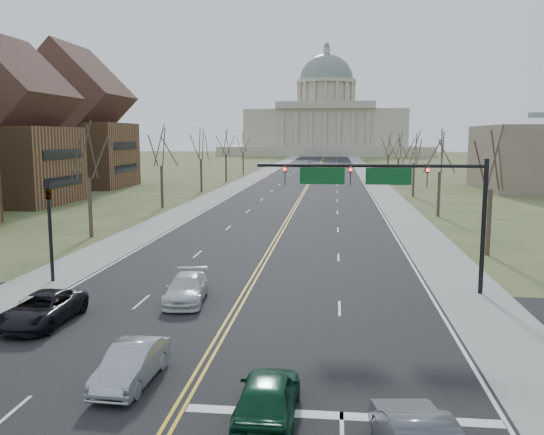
% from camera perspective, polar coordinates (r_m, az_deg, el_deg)
% --- Properties ---
extents(ground, '(600.00, 600.00, 0.00)m').
position_cam_1_polar(ground, '(19.87, -8.36, -16.88)').
color(ground, '#435028').
rests_on(ground, ground).
extents(road, '(20.00, 380.00, 0.01)m').
position_cam_1_polar(road, '(127.77, 4.18, 4.29)').
color(road, black).
rests_on(road, ground).
extents(cross_road, '(120.00, 14.00, 0.01)m').
position_cam_1_polar(cross_road, '(25.29, -4.87, -11.24)').
color(cross_road, black).
rests_on(cross_road, ground).
extents(sidewalk_left, '(4.00, 380.00, 0.03)m').
position_cam_1_polar(sidewalk_left, '(128.77, -1.18, 4.34)').
color(sidewalk_left, gray).
rests_on(sidewalk_left, ground).
extents(sidewalk_right, '(4.00, 380.00, 0.03)m').
position_cam_1_polar(sidewalk_right, '(127.89, 9.57, 4.21)').
color(sidewalk_right, gray).
rests_on(sidewalk_right, ground).
extents(center_line, '(0.42, 380.00, 0.01)m').
position_cam_1_polar(center_line, '(127.77, 4.18, 4.29)').
color(center_line, gold).
rests_on(center_line, road).
extents(edge_line_left, '(0.15, 380.00, 0.01)m').
position_cam_1_polar(edge_line_left, '(128.50, -0.21, 4.33)').
color(edge_line_left, silver).
rests_on(edge_line_left, road).
extents(edge_line_right, '(0.15, 380.00, 0.01)m').
position_cam_1_polar(edge_line_right, '(127.78, 8.58, 4.22)').
color(edge_line_right, silver).
rests_on(edge_line_right, road).
extents(stop_bar, '(9.50, 0.50, 0.01)m').
position_cam_1_polar(stop_bar, '(18.41, 6.91, -18.93)').
color(stop_bar, silver).
rests_on(stop_bar, road).
extents(capitol, '(90.00, 60.00, 50.00)m').
position_cam_1_polar(capitol, '(267.43, 5.35, 9.27)').
color(capitol, '#B2A694').
rests_on(capitol, ground).
extents(signal_mast, '(12.12, 0.44, 7.20)m').
position_cam_1_polar(signal_mast, '(31.14, 11.34, 3.13)').
color(signal_mast, black).
rests_on(signal_mast, ground).
extents(signal_left, '(0.32, 0.36, 6.00)m').
position_cam_1_polar(signal_left, '(35.20, -21.18, -0.06)').
color(signal_left, black).
rests_on(signal_left, ground).
extents(tree_r_0, '(3.74, 3.74, 8.50)m').
position_cam_1_polar(tree_r_0, '(42.83, 20.97, 5.12)').
color(tree_r_0, '#362D20').
rests_on(tree_r_0, ground).
extents(tree_l_0, '(3.96, 3.96, 9.00)m').
position_cam_1_polar(tree_l_0, '(49.72, -17.79, 6.05)').
color(tree_l_0, '#362D20').
rests_on(tree_l_0, ground).
extents(tree_r_1, '(3.74, 3.74, 8.50)m').
position_cam_1_polar(tree_r_1, '(62.38, 16.35, 6.08)').
color(tree_r_1, '#362D20').
rests_on(tree_r_1, ground).
extents(tree_l_1, '(3.96, 3.96, 9.00)m').
position_cam_1_polar(tree_l_1, '(68.47, -10.95, 6.73)').
color(tree_l_1, '#362D20').
rests_on(tree_l_1, ground).
extents(tree_r_2, '(3.74, 3.74, 8.50)m').
position_cam_1_polar(tree_r_2, '(82.14, 13.93, 6.56)').
color(tree_r_2, '#362D20').
rests_on(tree_r_2, ground).
extents(tree_l_2, '(3.96, 3.96, 9.00)m').
position_cam_1_polar(tree_l_2, '(87.78, -7.07, 7.07)').
color(tree_l_2, '#362D20').
rests_on(tree_l_2, ground).
extents(tree_r_3, '(3.74, 3.74, 8.50)m').
position_cam_1_polar(tree_r_3, '(102.00, 12.45, 6.85)').
color(tree_r_3, '#362D20').
rests_on(tree_r_3, ground).
extents(tree_l_3, '(3.96, 3.96, 9.00)m').
position_cam_1_polar(tree_l_3, '(107.34, -4.60, 7.28)').
color(tree_l_3, '#362D20').
rests_on(tree_l_3, ground).
extents(tree_r_4, '(3.74, 3.74, 8.50)m').
position_cam_1_polar(tree_r_4, '(121.90, 11.45, 7.05)').
color(tree_r_4, '#362D20').
rests_on(tree_r_4, ground).
extents(tree_l_4, '(3.96, 3.96, 9.00)m').
position_cam_1_polar(tree_l_4, '(127.03, -2.89, 7.41)').
color(tree_l_4, '#362D20').
rests_on(tree_l_4, ground).
extents(bldg_left_mid, '(15.10, 14.28, 20.75)m').
position_cam_1_polar(bldg_left_mid, '(78.74, -25.06, 7.44)').
color(bldg_left_mid, brown).
rests_on(bldg_left_mid, ground).
extents(bldg_left_far, '(17.10, 14.28, 23.25)m').
position_cam_1_polar(bldg_left_far, '(100.90, -18.96, 8.30)').
color(bldg_left_far, brown).
rests_on(bldg_left_far, ground).
extents(car_nb_inner_lead, '(1.78, 4.41, 1.50)m').
position_cam_1_polar(car_nb_inner_lead, '(17.72, -0.44, -17.30)').
color(car_nb_inner_lead, '#0D3C25').
rests_on(car_nb_inner_lead, road).
extents(car_sb_inner_lead, '(1.59, 4.13, 1.34)m').
position_cam_1_polar(car_sb_inner_lead, '(20.68, -13.76, -13.94)').
color(car_sb_inner_lead, '#93969A').
rests_on(car_sb_inner_lead, road).
extents(car_sb_outer_lead, '(2.42, 5.05, 1.39)m').
position_cam_1_polar(car_sb_outer_lead, '(27.98, -21.77, -8.39)').
color(car_sb_outer_lead, black).
rests_on(car_sb_outer_lead, road).
extents(car_sb_inner_second, '(2.37, 4.84, 1.36)m').
position_cam_1_polar(car_sb_inner_second, '(29.72, -8.48, -6.97)').
color(car_sb_inner_second, silver).
rests_on(car_sb_inner_second, road).
extents(car_far_nb, '(3.01, 5.39, 1.42)m').
position_cam_1_polar(car_far_nb, '(106.38, 4.96, 3.91)').
color(car_far_nb, black).
rests_on(car_far_nb, road).
extents(car_far_sb, '(2.34, 4.67, 1.53)m').
position_cam_1_polar(car_far_sb, '(159.48, 3.50, 5.32)').
color(car_far_sb, '#53575B').
rests_on(car_far_sb, road).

